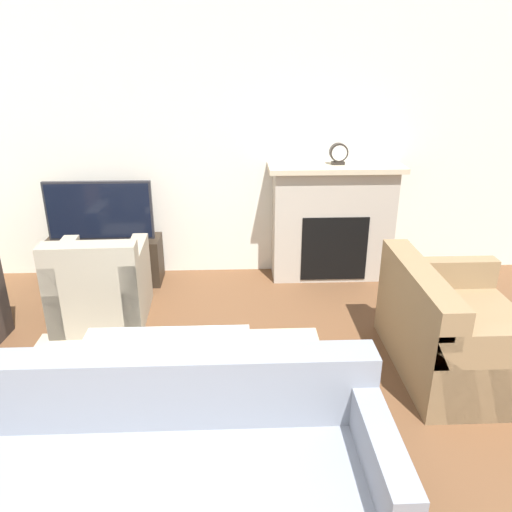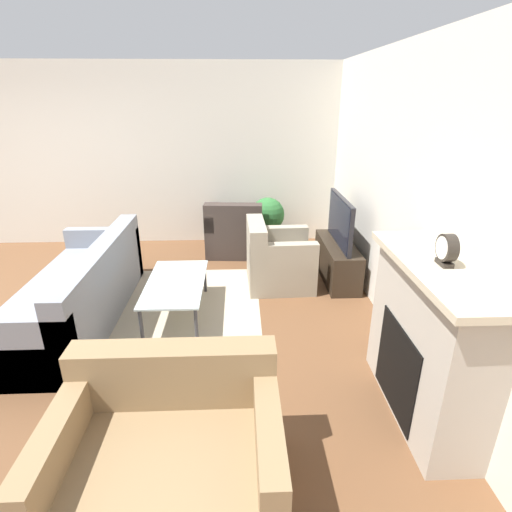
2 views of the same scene
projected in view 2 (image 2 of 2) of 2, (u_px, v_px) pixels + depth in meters
The scene contains 13 objects.
wall_back at pixel (402, 195), 3.78m from camera, with size 8.20×0.06×2.70m.
wall_left at pixel (197, 157), 6.13m from camera, with size 0.06×7.31×2.70m.
area_rug at pixel (178, 314), 4.37m from camera, with size 2.36×1.80×0.00m.
fireplace at pixel (428, 338), 2.82m from camera, with size 1.35×0.44×1.21m.
tv_stand at pixel (337, 261), 5.15m from camera, with size 1.15×0.37×0.48m.
tv at pixel (340, 221), 4.95m from camera, with size 1.05×0.06×0.60m.
couch_sectional at pixel (78, 295), 4.18m from camera, with size 2.33×0.90×0.82m.
couch_loveseat at pixel (170, 457), 2.30m from camera, with size 0.95×1.26×0.82m.
armchair_by_window at pixel (235, 233), 6.00m from camera, with size 0.89×0.87×0.82m.
armchair_accent at pixel (277, 262), 4.96m from camera, with size 0.80×0.82×0.82m.
coffee_table at pixel (176, 285), 4.24m from camera, with size 1.16×0.60×0.39m.
potted_plant at pixel (267, 218), 6.00m from camera, with size 0.51×0.51×0.82m.
mantel_clock at pixel (447, 249), 2.55m from camera, with size 0.18×0.07×0.21m.
Camera 2 is at (3.66, 2.80, 2.23)m, focal length 28.00 mm.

